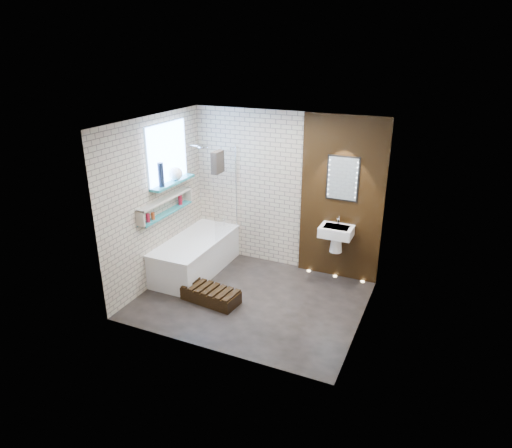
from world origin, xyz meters
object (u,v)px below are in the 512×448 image
at_px(led_mirror, 343,179).
at_px(walnut_step, 211,295).
at_px(bathtub, 196,255).
at_px(washbasin, 336,235).
at_px(bath_screen, 226,193).

height_order(led_mirror, walnut_step, led_mirror).
relative_size(bathtub, washbasin, 3.00).
xyz_separation_m(bath_screen, led_mirror, (1.82, 0.34, 0.37)).
distance_m(bath_screen, walnut_step, 1.71).
xyz_separation_m(bath_screen, walnut_step, (0.34, -1.19, -1.19)).
bearing_deg(walnut_step, bathtub, 132.88).
xyz_separation_m(led_mirror, walnut_step, (-1.48, -1.53, -1.56)).
distance_m(washbasin, led_mirror, 0.88).
xyz_separation_m(washbasin, led_mirror, (0.00, 0.16, 0.86)).
height_order(bathtub, bath_screen, bath_screen).
relative_size(bathtub, bath_screen, 1.24).
relative_size(washbasin, led_mirror, 0.83).
bearing_deg(washbasin, bath_screen, -174.22).
xyz_separation_m(bathtub, washbasin, (2.17, 0.62, 0.50)).
bearing_deg(walnut_step, bath_screen, 106.02).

